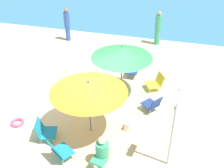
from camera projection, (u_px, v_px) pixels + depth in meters
ground_plane at (83, 114)px, 8.94m from camera, size 40.00×40.00×0.00m
umbrella_orange at (89, 87)px, 7.42m from camera, size 2.16×2.16×1.79m
umbrella_green at (122, 52)px, 8.99m from camera, size 2.06×2.06×1.92m
beach_chair_a at (153, 104)px, 8.88m from camera, size 0.74×0.71×0.63m
beach_chair_b at (156, 82)px, 10.05m from camera, size 0.78×0.75×0.60m
beach_chair_c at (59, 151)px, 7.16m from camera, size 0.73×0.72×0.62m
beach_chair_d at (133, 68)px, 10.81m from camera, size 0.47×0.58×0.69m
beach_chair_e at (44, 130)px, 7.85m from camera, size 0.68×0.67×0.62m
person_a at (101, 152)px, 6.95m from camera, size 0.41×0.57×0.91m
person_b at (67, 24)px, 13.54m from camera, size 0.28×0.28×1.63m
person_c at (75, 96)px, 9.00m from camera, size 0.44×0.56×0.91m
person_d at (158, 28)px, 13.13m from camera, size 0.31×0.31×1.64m
warning_sign at (174, 119)px, 6.39m from camera, size 0.10×0.48×2.37m
swim_ring at (17, 122)px, 8.53m from camera, size 0.43×0.43×0.09m
beach_bag at (128, 125)px, 8.29m from camera, size 0.20×0.34×0.26m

